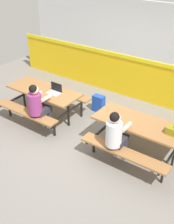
% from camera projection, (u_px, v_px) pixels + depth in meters
% --- Properties ---
extents(ground_plane, '(10.00, 10.00, 0.02)m').
position_uv_depth(ground_plane, '(82.00, 137.00, 6.21)').
color(ground_plane, gray).
extents(accent_backdrop, '(8.00, 0.14, 2.60)m').
position_uv_depth(accent_backdrop, '(135.00, 54.00, 7.22)').
color(accent_backdrop, yellow).
rests_on(accent_backdrop, ground).
extents(picnic_table_left, '(1.84, 1.55, 0.74)m').
position_uv_depth(picnic_table_left, '(44.00, 96.00, 6.65)').
color(picnic_table_left, '#9E6B3D').
rests_on(picnic_table_left, ground).
extents(picnic_table_right, '(1.84, 1.55, 0.74)m').
position_uv_depth(picnic_table_right, '(140.00, 130.00, 5.42)').
color(picnic_table_right, '#9E6B3D').
rests_on(picnic_table_right, ground).
extents(student_nearer, '(0.36, 0.53, 1.21)m').
position_uv_depth(student_nearer, '(38.00, 104.00, 6.03)').
color(student_nearer, '#2D2D38').
rests_on(student_nearer, ground).
extents(student_further, '(0.36, 0.53, 1.21)m').
position_uv_depth(student_further, '(116.00, 134.00, 5.07)').
color(student_further, '#2D2D38').
rests_on(student_further, ground).
extents(laptop_silver, '(0.32, 0.22, 0.22)m').
position_uv_depth(laptop_silver, '(55.00, 91.00, 6.41)').
color(laptop_silver, silver).
rests_on(laptop_silver, picnic_table_left).
extents(backpack_dark, '(0.30, 0.22, 0.44)m').
position_uv_depth(backpack_dark, '(99.00, 103.00, 7.07)').
color(backpack_dark, '#1E47B2').
rests_on(backpack_dark, ground).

